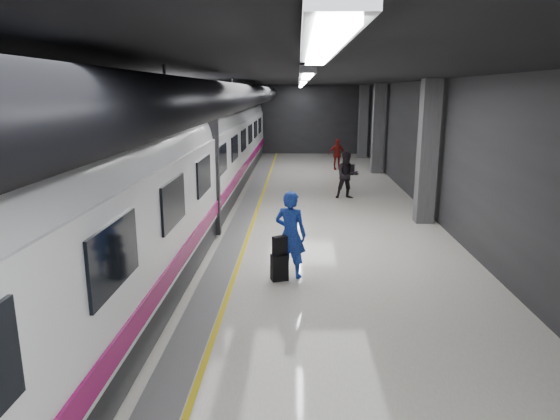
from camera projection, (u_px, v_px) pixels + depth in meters
ground at (280, 238)px, 14.38m from camera, size 40.00×40.00×0.00m
platform_hall at (272, 112)px, 14.49m from camera, size 10.02×40.02×4.51m
train at (165, 166)px, 14.01m from camera, size 3.05×38.00×4.05m
traveler_main at (290, 234)px, 11.17m from camera, size 0.85×0.70×2.00m
suitcase_main at (279, 267)px, 11.12m from camera, size 0.42×0.34×0.60m
shoulder_bag at (280, 245)px, 11.01m from camera, size 0.35×0.31×0.42m
traveler_far_a at (347, 175)px, 19.46m from camera, size 0.97×0.79×1.84m
traveler_far_b at (337, 154)px, 26.76m from camera, size 1.02×0.58×1.64m
suitcase_far at (351, 170)px, 25.17m from camera, size 0.40×0.32×0.52m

